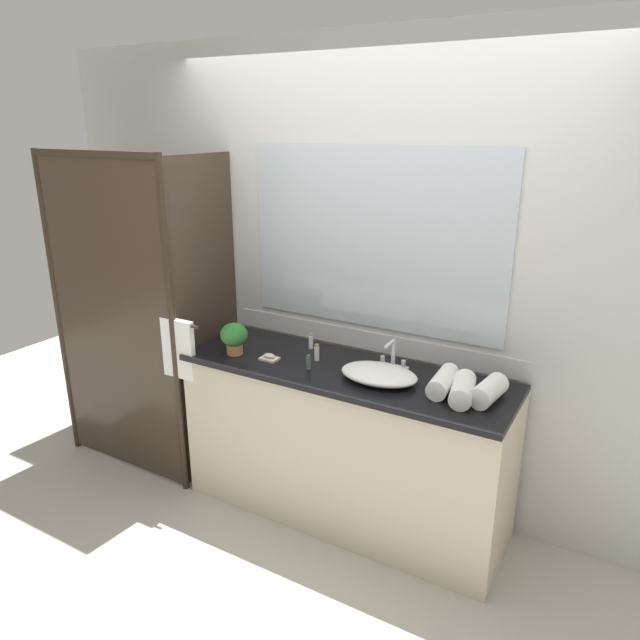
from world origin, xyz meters
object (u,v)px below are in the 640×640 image
potted_plant (234,336)px  amenity_bottle_body_wash (311,341)px  faucet (392,360)px  rolled_towel_far_edge (443,382)px  rolled_towel_middle (463,390)px  sink_basin (379,374)px  amenity_bottle_lotion (317,353)px  soap_dish (269,357)px  amenity_bottle_conditioner (308,362)px  rolled_towel_near_edge (489,391)px

potted_plant → amenity_bottle_body_wash: size_ratio=2.03×
faucet → rolled_towel_far_edge: size_ratio=0.66×
amenity_bottle_body_wash → rolled_towel_middle: rolled_towel_middle is taller
amenity_bottle_body_wash → sink_basin: bearing=-21.8°
sink_basin → faucet: size_ratio=2.37×
amenity_bottle_lotion → rolled_towel_far_edge: size_ratio=0.37×
rolled_towel_far_edge → rolled_towel_middle: bearing=-21.2°
soap_dish → amenity_bottle_body_wash: bearing=67.4°
soap_dish → amenity_bottle_body_wash: amenity_bottle_body_wash is taller
faucet → rolled_towel_middle: size_ratio=0.65×
amenity_bottle_body_wash → amenity_bottle_conditioner: bearing=-61.5°
amenity_bottle_lotion → rolled_towel_near_edge: size_ratio=0.40×
amenity_bottle_lotion → rolled_towel_middle: bearing=-5.1°
potted_plant → amenity_bottle_lotion: bearing=18.2°
amenity_bottle_body_wash → amenity_bottle_conditioner: (0.14, -0.27, -0.00)m
sink_basin → soap_dish: size_ratio=4.03×
soap_dish → amenity_bottle_conditioner: 0.26m
sink_basin → rolled_towel_near_edge: 0.54m
rolled_towel_near_edge → rolled_towel_far_edge: (-0.22, -0.00, -0.00)m
potted_plant → rolled_towel_near_edge: 1.41m
rolled_towel_middle → rolled_towel_far_edge: size_ratio=1.01×
faucet → rolled_towel_far_edge: bearing=-22.2°
potted_plant → amenity_bottle_conditioner: size_ratio=2.26×
soap_dish → amenity_bottle_lotion: 0.26m
amenity_bottle_conditioner → rolled_towel_far_edge: 0.71m
soap_dish → rolled_towel_far_edge: bearing=5.4°
rolled_towel_near_edge → rolled_towel_far_edge: size_ratio=0.91×
rolled_towel_far_edge → sink_basin: bearing=-173.1°
potted_plant → rolled_towel_far_edge: potted_plant is taller
potted_plant → amenity_bottle_conditioner: potted_plant is taller
faucet → rolled_towel_far_edge: (0.32, -0.13, -0.00)m
amenity_bottle_conditioner → rolled_towel_middle: rolled_towel_middle is taller
faucet → amenity_bottle_body_wash: faucet is taller
rolled_towel_middle → amenity_bottle_body_wash: bearing=167.4°
faucet → potted_plant: 0.89m
sink_basin → amenity_bottle_conditioner: size_ratio=5.03×
rolled_towel_middle → amenity_bottle_lotion: bearing=174.9°
faucet → rolled_towel_near_edge: size_ratio=0.72×
faucet → soap_dish: bearing=-160.8°
sink_basin → rolled_towel_middle: (0.43, -0.00, 0.02)m
sink_basin → rolled_towel_near_edge: bearing=4.3°
amenity_bottle_body_wash → rolled_towel_middle: bearing=-12.6°
amenity_bottle_conditioner → rolled_towel_far_edge: size_ratio=0.31×
soap_dish → sink_basin: bearing=4.7°
amenity_bottle_body_wash → rolled_towel_far_edge: 0.87m
rolled_towel_near_edge → rolled_towel_far_edge: bearing=-179.5°
sink_basin → soap_dish: (-0.64, -0.05, -0.02)m
amenity_bottle_body_wash → rolled_towel_far_edge: rolled_towel_far_edge is taller
amenity_bottle_body_wash → rolled_towel_near_edge: (1.07, -0.17, 0.01)m
rolled_towel_far_edge → faucet: bearing=157.8°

